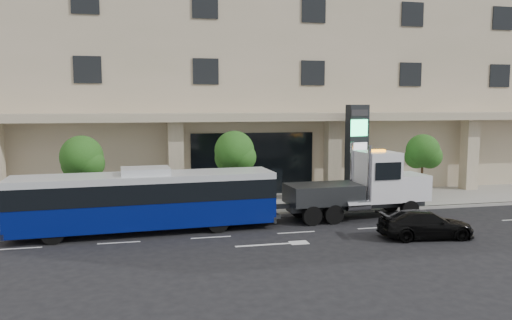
{
  "coord_description": "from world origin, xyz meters",
  "views": [
    {
      "loc": [
        -6.8,
        -23.3,
        5.92
      ],
      "look_at": [
        -1.14,
        2.0,
        3.06
      ],
      "focal_mm": 35.0,
      "sensor_mm": 36.0,
      "label": 1
    }
  ],
  "objects_px": {
    "tow_truck": "(364,187)",
    "signage_pylon": "(357,153)",
    "black_sedan": "(425,224)",
    "city_bus": "(146,199)"
  },
  "relations": [
    {
      "from": "tow_truck",
      "to": "signage_pylon",
      "type": "bearing_deg",
      "value": 69.16
    },
    {
      "from": "tow_truck",
      "to": "black_sedan",
      "type": "xyz_separation_m",
      "value": [
        0.99,
        -4.37,
        -1.0
      ]
    },
    {
      "from": "black_sedan",
      "to": "signage_pylon",
      "type": "bearing_deg",
      "value": 5.49
    },
    {
      "from": "city_bus",
      "to": "tow_truck",
      "type": "height_order",
      "value": "tow_truck"
    },
    {
      "from": "signage_pylon",
      "to": "tow_truck",
      "type": "bearing_deg",
      "value": -125.6
    },
    {
      "from": "tow_truck",
      "to": "signage_pylon",
      "type": "height_order",
      "value": "signage_pylon"
    },
    {
      "from": "city_bus",
      "to": "tow_truck",
      "type": "bearing_deg",
      "value": -0.19
    },
    {
      "from": "tow_truck",
      "to": "black_sedan",
      "type": "distance_m",
      "value": 4.6
    },
    {
      "from": "signage_pylon",
      "to": "city_bus",
      "type": "bearing_deg",
      "value": -179.55
    },
    {
      "from": "tow_truck",
      "to": "signage_pylon",
      "type": "xyz_separation_m",
      "value": [
        1.12,
        3.45,
        1.48
      ]
    }
  ]
}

